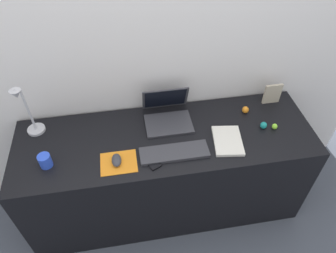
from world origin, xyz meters
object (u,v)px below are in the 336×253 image
Objects in this scene: toy_figurine_lime at (275,126)px; desk_lamp at (27,113)px; keyboard at (174,153)px; mouse at (116,160)px; cell_phone at (151,161)px; toy_figurine_orange at (245,110)px; notebook_pad at (228,141)px; coffee_mug at (45,161)px; picture_frame at (272,94)px; toy_figurine_teal at (264,125)px; laptop at (167,112)px.

desk_lamp is at bearing 172.20° from toy_figurine_lime.
keyboard is 0.90m from desk_lamp.
mouse is 0.75× the size of cell_phone.
toy_figurine_orange reaches higher than keyboard.
coffee_mug reaches higher than notebook_pad.
picture_frame is at bearing 1.64° from desk_lamp.
toy_figurine_teal is at bearing 7.71° from mouse.
keyboard is 0.74m from coffee_mug.
toy_figurine_orange is at bearing 18.17° from mouse.
desk_lamp reaches higher than picture_frame.
toy_figurine_orange reaches higher than mouse.
laptop is at bearing 42.44° from mouse.
cell_phone is 0.75m from toy_figurine_orange.
toy_figurine_teal is at bearing -67.88° from toy_figurine_orange.
picture_frame reaches higher than toy_figurine_lime.
picture_frame is (0.74, 0.04, 0.02)m from laptop.
mouse is 1.98× the size of toy_figurine_orange.
keyboard is 5.02× the size of coffee_mug.
notebook_pad is 0.31m from toy_figurine_orange.
coffee_mug is 1.73× the size of toy_figurine_teal.
keyboard is 4.27× the size of mouse.
notebook_pad is 1.08m from coffee_mug.
mouse and toy_figurine_lime have the same top height.
toy_figurine_teal is at bearing -7.46° from desk_lamp.
toy_figurine_lime is at bearing 2.57° from coffee_mug.
desk_lamp reaches higher than keyboard.
toy_figurine_orange is (1.27, 0.24, -0.02)m from coffee_mug.
picture_frame reaches higher than mouse.
notebook_pad is 2.94× the size of coffee_mug.
laptop is at bearing 40.49° from cell_phone.
notebook_pad is 5.09× the size of toy_figurine_teal.
toy_figurine_teal reaches higher than toy_figurine_lime.
toy_figurine_orange is (1.37, -0.03, -0.16)m from desk_lamp.
desk_lamp reaches higher than toy_figurine_teal.
coffee_mug is (-0.40, 0.05, 0.02)m from mouse.
mouse is at bearing -161.64° from picture_frame.
toy_figurine_orange is (0.54, 0.28, 0.01)m from keyboard.
cell_phone is 0.85× the size of picture_frame.
coffee_mug is at bearing 173.37° from mouse.
laptop is 0.73× the size of keyboard.
laptop is 3.67× the size of coffee_mug.
picture_frame is 1.84× the size of coffee_mug.
cell_phone is at bearing -7.00° from coffee_mug.
cell_phone is 0.33× the size of desk_lamp.
picture_frame reaches higher than keyboard.
keyboard is 0.61m from toy_figurine_teal.
laptop is 6.37× the size of toy_figurine_teal.
laptop is 2.34× the size of cell_phone.
desk_lamp reaches higher than coffee_mug.
keyboard is 0.34m from mouse.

